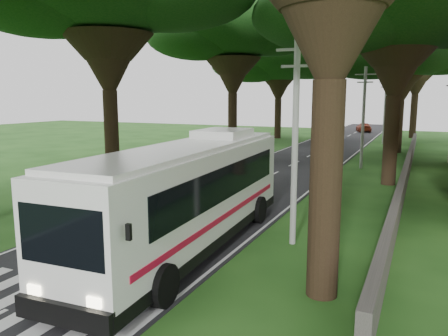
{
  "coord_description": "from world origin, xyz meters",
  "views": [
    {
      "loc": [
        9.88,
        -10.03,
        5.69
      ],
      "look_at": [
        1.02,
        9.34,
        2.2
      ],
      "focal_mm": 35.0,
      "sensor_mm": 36.0,
      "label": 1
    }
  ],
  "objects_px": {
    "pole_near": "(295,137)",
    "pedestrian": "(115,175)",
    "coach_bus": "(190,193)",
    "distant_car_b": "(333,134)",
    "pole_mid": "(363,116)",
    "pole_far": "(385,109)",
    "distant_car_a": "(323,140)",
    "distant_car_c": "(364,127)"
  },
  "relations": [
    {
      "from": "pole_mid",
      "to": "pole_far",
      "type": "relative_size",
      "value": 1.0
    },
    {
      "from": "pole_mid",
      "to": "pedestrian",
      "type": "height_order",
      "value": "pole_mid"
    },
    {
      "from": "coach_bus",
      "to": "distant_car_c",
      "type": "xyz_separation_m",
      "value": [
        -1.1,
        60.26,
        -1.39
      ]
    },
    {
      "from": "pole_near",
      "to": "coach_bus",
      "type": "xyz_separation_m",
      "value": [
        -3.39,
        -2.09,
        -2.05
      ]
    },
    {
      "from": "pole_near",
      "to": "pedestrian",
      "type": "bearing_deg",
      "value": 157.44
    },
    {
      "from": "distant_car_a",
      "to": "distant_car_b",
      "type": "bearing_deg",
      "value": -86.16
    },
    {
      "from": "pole_near",
      "to": "pedestrian",
      "type": "distance_m",
      "value": 14.23
    },
    {
      "from": "distant_car_b",
      "to": "pedestrian",
      "type": "distance_m",
      "value": 37.9
    },
    {
      "from": "pole_mid",
      "to": "distant_car_a",
      "type": "distance_m",
      "value": 16.9
    },
    {
      "from": "distant_car_a",
      "to": "pedestrian",
      "type": "bearing_deg",
      "value": 79.99
    },
    {
      "from": "pole_far",
      "to": "coach_bus",
      "type": "relative_size",
      "value": 0.59
    },
    {
      "from": "distant_car_b",
      "to": "distant_car_c",
      "type": "xyz_separation_m",
      "value": [
        2.02,
        15.48,
        -0.05
      ]
    },
    {
      "from": "coach_bus",
      "to": "pole_mid",
      "type": "bearing_deg",
      "value": 78.62
    },
    {
      "from": "pole_mid",
      "to": "pedestrian",
      "type": "xyz_separation_m",
      "value": [
        -12.78,
        -14.69,
        -3.3
      ]
    },
    {
      "from": "distant_car_c",
      "to": "pole_near",
      "type": "bearing_deg",
      "value": 79.7
    },
    {
      "from": "pole_far",
      "to": "coach_bus",
      "type": "xyz_separation_m",
      "value": [
        -3.39,
        -42.09,
        -2.05
      ]
    },
    {
      "from": "distant_car_c",
      "to": "pedestrian",
      "type": "distance_m",
      "value": 53.51
    },
    {
      "from": "pole_near",
      "to": "pole_far",
      "type": "distance_m",
      "value": 40.0
    },
    {
      "from": "pole_near",
      "to": "coach_bus",
      "type": "bearing_deg",
      "value": -148.36
    },
    {
      "from": "pole_far",
      "to": "distant_car_c",
      "type": "bearing_deg",
      "value": 103.88
    },
    {
      "from": "distant_car_a",
      "to": "distant_car_b",
      "type": "height_order",
      "value": "distant_car_b"
    },
    {
      "from": "coach_bus",
      "to": "distant_car_c",
      "type": "distance_m",
      "value": 60.28
    },
    {
      "from": "pole_near",
      "to": "distant_car_c",
      "type": "height_order",
      "value": "pole_near"
    },
    {
      "from": "pole_near",
      "to": "distant_car_c",
      "type": "bearing_deg",
      "value": 94.41
    },
    {
      "from": "coach_bus",
      "to": "distant_car_b",
      "type": "relative_size",
      "value": 2.93
    },
    {
      "from": "pole_mid",
      "to": "pole_far",
      "type": "distance_m",
      "value": 20.0
    },
    {
      "from": "distant_car_c",
      "to": "distant_car_b",
      "type": "bearing_deg",
      "value": 67.84
    },
    {
      "from": "pole_near",
      "to": "distant_car_a",
      "type": "xyz_separation_m",
      "value": [
        -6.3,
        35.29,
        -3.48
      ]
    },
    {
      "from": "pole_mid",
      "to": "pole_far",
      "type": "height_order",
      "value": "same"
    },
    {
      "from": "pole_near",
      "to": "distant_car_c",
      "type": "relative_size",
      "value": 1.64
    },
    {
      "from": "pole_mid",
      "to": "pedestrian",
      "type": "relative_size",
      "value": 4.53
    },
    {
      "from": "pedestrian",
      "to": "distant_car_a",
      "type": "bearing_deg",
      "value": -17.14
    },
    {
      "from": "distant_car_a",
      "to": "pole_near",
      "type": "bearing_deg",
      "value": 102.32
    },
    {
      "from": "pole_far",
      "to": "distant_car_c",
      "type": "xyz_separation_m",
      "value": [
        -4.49,
        18.17,
        -3.44
      ]
    },
    {
      "from": "pole_far",
      "to": "distant_car_c",
      "type": "distance_m",
      "value": 19.03
    },
    {
      "from": "distant_car_a",
      "to": "distant_car_c",
      "type": "distance_m",
      "value": 22.95
    },
    {
      "from": "distant_car_b",
      "to": "distant_car_c",
      "type": "distance_m",
      "value": 15.61
    },
    {
      "from": "coach_bus",
      "to": "pole_far",
      "type": "bearing_deg",
      "value": 82.74
    },
    {
      "from": "pedestrian",
      "to": "pole_far",
      "type": "bearing_deg",
      "value": -25.17
    },
    {
      "from": "distant_car_b",
      "to": "distant_car_c",
      "type": "height_order",
      "value": "distant_car_b"
    },
    {
      "from": "distant_car_b",
      "to": "distant_car_c",
      "type": "bearing_deg",
      "value": 72.21
    },
    {
      "from": "coach_bus",
      "to": "pedestrian",
      "type": "height_order",
      "value": "coach_bus"
    }
  ]
}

